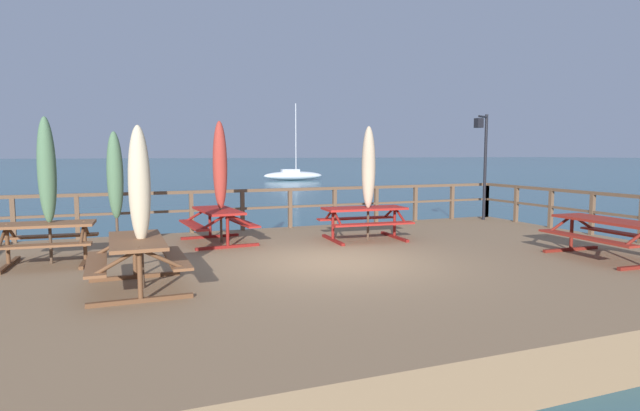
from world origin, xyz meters
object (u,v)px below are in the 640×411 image
(patio_umbrella_tall_mid_left, at_px, (115,176))
(patio_umbrella_tall_mid_right, at_px, (369,168))
(patio_umbrella_tall_front, at_px, (139,186))
(patio_umbrella_short_front, at_px, (47,171))
(picnic_table_back_right, at_px, (218,218))
(picnic_table_front_right, at_px, (608,230))
(picnic_table_mid_left, at_px, (364,216))
(picnic_table_mid_centre, at_px, (137,253))
(lamp_post_hooked, at_px, (483,151))
(picnic_table_back_left, at_px, (47,235))
(sailboat_distant, at_px, (293,175))
(patio_umbrella_short_back, at_px, (220,166))

(patio_umbrella_tall_mid_left, xyz_separation_m, patio_umbrella_tall_mid_right, (5.50, -0.49, 0.12))
(patio_umbrella_tall_front, height_order, patio_umbrella_short_front, patio_umbrella_short_front)
(picnic_table_back_right, xyz_separation_m, patio_umbrella_tall_mid_right, (3.36, -0.89, 1.13))
(picnic_table_front_right, xyz_separation_m, patio_umbrella_tall_front, (-8.48, 0.94, 0.99))
(picnic_table_front_right, bearing_deg, picnic_table_mid_left, 131.91)
(picnic_table_front_right, bearing_deg, patio_umbrella_tall_mid_right, 131.89)
(picnic_table_mid_centre, height_order, lamp_post_hooked, lamp_post_hooked)
(picnic_table_back_right, relative_size, picnic_table_back_left, 1.16)
(picnic_table_mid_centre, xyz_separation_m, sailboat_distant, (16.64, 42.24, -0.73))
(picnic_table_mid_left, xyz_separation_m, sailboat_distant, (11.46, 39.39, -0.74))
(picnic_table_front_right, xyz_separation_m, sailboat_distant, (8.09, 43.14, -0.74))
(picnic_table_mid_centre, relative_size, patio_umbrella_tall_mid_left, 0.75)
(picnic_table_mid_left, height_order, patio_umbrella_short_front, patio_umbrella_short_front)
(picnic_table_back_right, relative_size, sailboat_distant, 0.26)
(picnic_table_front_right, relative_size, lamp_post_hooked, 0.68)
(picnic_table_mid_centre, relative_size, sailboat_distant, 0.24)
(picnic_table_mid_centre, height_order, patio_umbrella_short_front, patio_umbrella_short_front)
(picnic_table_front_right, height_order, picnic_table_mid_centre, same)
(patio_umbrella_tall_mid_right, bearing_deg, picnic_table_mid_centre, -152.11)
(picnic_table_mid_left, distance_m, patio_umbrella_tall_mid_left, 5.55)
(picnic_table_back_right, height_order, patio_umbrella_tall_mid_right, patio_umbrella_tall_mid_right)
(picnic_table_back_right, distance_m, patio_umbrella_tall_mid_left, 2.41)
(patio_umbrella_short_back, distance_m, patio_umbrella_short_front, 3.54)
(picnic_table_back_left, relative_size, patio_umbrella_tall_front, 0.70)
(picnic_table_mid_centre, bearing_deg, patio_umbrella_short_back, 61.83)
(picnic_table_mid_left, relative_size, patio_umbrella_tall_mid_right, 0.76)
(patio_umbrella_tall_mid_right, bearing_deg, patio_umbrella_short_front, -177.99)
(picnic_table_mid_left, distance_m, patio_umbrella_short_front, 6.70)
(picnic_table_mid_left, bearing_deg, sailboat_distant, 73.78)
(picnic_table_back_right, bearing_deg, patio_umbrella_tall_mid_left, -169.42)
(lamp_post_hooked, bearing_deg, picnic_table_mid_left, -158.95)
(picnic_table_back_left, height_order, sailboat_distant, sailboat_distant)
(picnic_table_mid_left, bearing_deg, patio_umbrella_tall_mid_right, -46.84)
(lamp_post_hooked, bearing_deg, patio_umbrella_short_back, -172.40)
(patio_umbrella_tall_mid_right, distance_m, sailboat_distant, 41.12)
(picnic_table_mid_centre, distance_m, patio_umbrella_short_front, 3.13)
(patio_umbrella_tall_front, distance_m, patio_umbrella_short_front, 2.92)
(sailboat_distant, bearing_deg, lamp_post_hooked, -99.94)
(patio_umbrella_tall_mid_left, distance_m, patio_umbrella_tall_front, 3.24)
(picnic_table_mid_left, bearing_deg, patio_umbrella_tall_front, -151.23)
(patio_umbrella_short_back, bearing_deg, patio_umbrella_tall_front, -117.53)
(patio_umbrella_short_front, bearing_deg, patio_umbrella_tall_front, -59.40)
(picnic_table_back_left, distance_m, patio_umbrella_tall_mid_right, 6.81)
(picnic_table_back_right, height_order, sailboat_distant, sailboat_distant)
(patio_umbrella_tall_mid_left, height_order, patio_umbrella_short_back, patio_umbrella_short_back)
(picnic_table_back_left, bearing_deg, sailboat_distant, 65.51)
(picnic_table_back_left, relative_size, sailboat_distant, 0.22)
(patio_umbrella_tall_mid_right, relative_size, lamp_post_hooked, 0.83)
(patio_umbrella_tall_front, relative_size, patio_umbrella_short_front, 0.91)
(patio_umbrella_short_back, bearing_deg, picnic_table_mid_left, -13.83)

